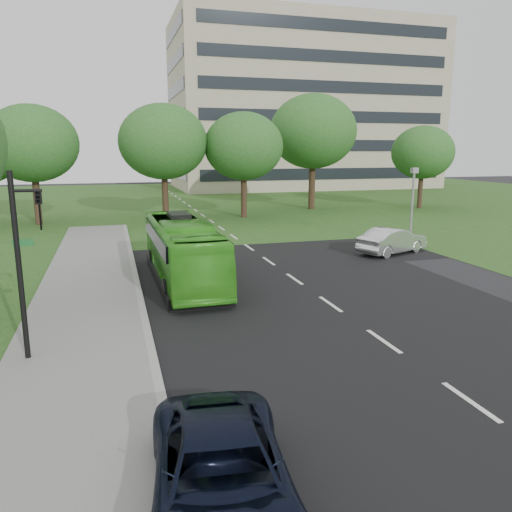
% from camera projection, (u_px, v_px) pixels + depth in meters
% --- Properties ---
extents(ground, '(160.00, 160.00, 0.00)m').
position_uv_depth(ground, '(354.00, 321.00, 17.56)').
color(ground, black).
rests_on(ground, ground).
extents(street_surfaces, '(120.00, 120.00, 0.15)m').
position_uv_depth(street_surfaces, '(215.00, 227.00, 38.82)').
color(street_surfaces, black).
rests_on(street_surfaces, ground).
extents(office_building, '(40.10, 20.10, 25.00)m').
position_uv_depth(office_building, '(302.00, 107.00, 79.12)').
color(office_building, tan).
rests_on(office_building, ground).
extents(tree_park_a, '(7.07, 7.07, 9.39)m').
position_uv_depth(tree_park_a, '(32.00, 144.00, 38.79)').
color(tree_park_a, black).
rests_on(tree_park_a, ground).
extents(tree_park_b, '(7.41, 7.41, 9.71)m').
position_uv_depth(tree_park_b, '(163.00, 142.00, 41.82)').
color(tree_park_b, black).
rests_on(tree_park_b, ground).
extents(tree_park_c, '(6.87, 6.87, 9.13)m').
position_uv_depth(tree_park_c, '(244.00, 146.00, 43.17)').
color(tree_park_c, black).
rests_on(tree_park_c, ground).
extents(tree_park_d, '(8.55, 8.55, 11.30)m').
position_uv_depth(tree_park_d, '(313.00, 132.00, 49.13)').
color(tree_park_d, black).
rests_on(tree_park_d, ground).
extents(tree_park_e, '(6.22, 6.22, 8.29)m').
position_uv_depth(tree_park_e, '(423.00, 152.00, 50.20)').
color(tree_park_e, black).
rests_on(tree_park_e, ground).
extents(bus, '(2.54, 10.16, 2.82)m').
position_uv_depth(bus, '(183.00, 251.00, 22.68)').
color(bus, green).
rests_on(bus, ground).
extents(sedan, '(4.87, 3.19, 1.52)m').
position_uv_depth(sedan, '(392.00, 241.00, 28.83)').
color(sedan, silver).
rests_on(sedan, ground).
extents(suv, '(2.87, 5.23, 1.39)m').
position_uv_depth(suv, '(222.00, 476.00, 8.13)').
color(suv, black).
rests_on(suv, ground).
extents(traffic_light, '(0.86, 0.22, 5.38)m').
position_uv_depth(traffic_light, '(24.00, 253.00, 13.55)').
color(traffic_light, black).
rests_on(traffic_light, ground).
extents(camera_pole, '(0.49, 0.46, 4.84)m').
position_uv_depth(camera_pole, '(413.00, 196.00, 30.90)').
color(camera_pole, gray).
rests_on(camera_pole, ground).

